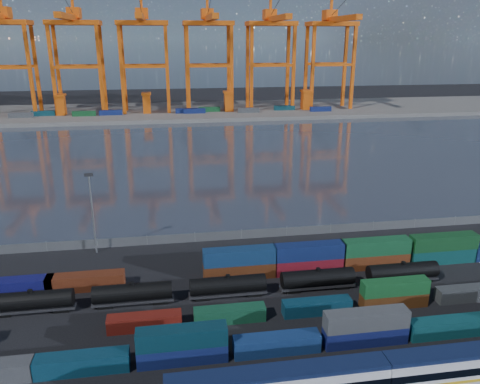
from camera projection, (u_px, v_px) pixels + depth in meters
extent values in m
plane|color=black|center=(269.00, 309.00, 74.54)|extent=(700.00, 700.00, 0.00)
plane|color=#2D3441|center=(208.00, 155.00, 173.05)|extent=(700.00, 700.00, 0.00)
cube|color=#514F4C|center=(192.00, 111.00, 271.26)|extent=(700.00, 70.00, 2.00)
cone|color=#1E2630|center=(434.00, 6.00, 1669.46)|extent=(840.00, 840.00, 300.00)
cube|color=#0F1837|center=(279.00, 372.00, 52.92)|extent=(25.90, 2.80, 0.52)
cube|color=#0D3247|center=(82.00, 363.00, 60.25)|extent=(11.98, 2.44, 2.60)
cube|color=#101C54|center=(183.00, 353.00, 62.15)|extent=(11.98, 2.44, 2.60)
cube|color=#0B2B39|center=(182.00, 337.00, 61.34)|extent=(11.98, 2.44, 2.60)
cube|color=navy|center=(277.00, 344.00, 64.05)|extent=(11.98, 2.44, 2.60)
cube|color=#101851|center=(365.00, 335.00, 65.94)|extent=(11.98, 2.44, 2.60)
cube|color=#46494C|center=(366.00, 319.00, 65.13)|extent=(11.98, 2.44, 2.60)
cube|color=#0E4349|center=(448.00, 327.00, 67.82)|extent=(11.98, 2.44, 2.60)
cube|color=maroon|center=(145.00, 322.00, 69.26)|extent=(10.91, 2.22, 2.36)
cube|color=#134A2E|center=(230.00, 314.00, 71.14)|extent=(10.91, 2.22, 2.36)
cube|color=#0D3144|center=(317.00, 307.00, 73.18)|extent=(10.91, 2.22, 2.36)
cube|color=#4D270F|center=(394.00, 300.00, 75.08)|extent=(10.91, 2.22, 2.36)
cube|color=#175727|center=(395.00, 287.00, 74.34)|extent=(10.91, 2.22, 2.36)
cube|color=#393C3D|center=(468.00, 293.00, 77.01)|extent=(10.91, 2.22, 2.36)
cube|color=#101154|center=(13.00, 287.00, 78.47)|extent=(13.06, 2.66, 2.83)
cube|color=#592411|center=(86.00, 282.00, 80.21)|extent=(13.06, 2.66, 2.83)
cube|color=#502410|center=(240.00, 270.00, 84.17)|extent=(13.06, 2.66, 2.83)
cube|color=navy|center=(240.00, 256.00, 83.28)|extent=(13.06, 2.66, 2.83)
cube|color=maroon|center=(309.00, 265.00, 86.08)|extent=(13.06, 2.66, 2.83)
cube|color=#101E52|center=(309.00, 251.00, 85.19)|extent=(13.06, 2.66, 2.83)
cube|color=#632C13|center=(374.00, 260.00, 87.97)|extent=(13.06, 2.66, 2.83)
cube|color=#16552E|center=(376.00, 246.00, 87.08)|extent=(13.06, 2.66, 2.83)
cube|color=#0D4444|center=(442.00, 255.00, 90.01)|extent=(13.06, 2.66, 2.83)
cube|color=#124620|center=(444.00, 242.00, 89.12)|extent=(13.06, 2.66, 2.83)
cylinder|color=black|center=(31.00, 300.00, 73.00)|extent=(12.59, 2.81, 2.81)
cylinder|color=black|center=(30.00, 291.00, 72.52)|extent=(0.77, 0.77, 0.48)
cube|color=black|center=(33.00, 309.00, 73.49)|extent=(13.07, 1.94, 0.39)
cube|color=black|center=(4.00, 313.00, 72.96)|extent=(2.42, 1.74, 0.58)
cube|color=black|center=(62.00, 309.00, 74.25)|extent=(2.42, 1.74, 0.58)
cylinder|color=black|center=(133.00, 292.00, 75.30)|extent=(12.59, 2.81, 2.81)
cylinder|color=black|center=(132.00, 284.00, 74.81)|extent=(0.77, 0.77, 0.48)
cube|color=black|center=(133.00, 301.00, 75.78)|extent=(13.07, 1.94, 0.39)
cube|color=black|center=(106.00, 305.00, 75.26)|extent=(2.42, 1.74, 0.58)
cube|color=black|center=(161.00, 300.00, 76.55)|extent=(2.42, 1.74, 0.58)
cylinder|color=black|center=(228.00, 285.00, 77.59)|extent=(12.59, 2.81, 2.81)
cylinder|color=black|center=(228.00, 276.00, 77.11)|extent=(0.77, 0.77, 0.48)
cube|color=black|center=(228.00, 293.00, 78.08)|extent=(13.07, 1.94, 0.39)
cube|color=black|center=(202.00, 297.00, 77.55)|extent=(2.42, 1.74, 0.58)
cube|color=black|center=(254.00, 293.00, 78.84)|extent=(2.42, 1.74, 0.58)
cylinder|color=black|center=(318.00, 278.00, 79.89)|extent=(12.59, 2.81, 2.81)
cylinder|color=black|center=(318.00, 270.00, 79.40)|extent=(0.77, 0.77, 0.48)
cube|color=black|center=(317.00, 286.00, 80.37)|extent=(13.07, 1.94, 0.39)
cube|color=black|center=(293.00, 290.00, 79.85)|extent=(2.42, 1.74, 0.58)
cube|color=black|center=(341.00, 286.00, 81.14)|extent=(2.42, 1.74, 0.58)
cylinder|color=black|center=(402.00, 271.00, 82.18)|extent=(12.59, 2.81, 2.81)
cylinder|color=black|center=(403.00, 263.00, 81.70)|extent=(0.77, 0.77, 0.48)
cube|color=black|center=(401.00, 279.00, 82.66)|extent=(13.07, 1.94, 0.39)
cube|color=black|center=(378.00, 283.00, 82.14)|extent=(2.42, 1.74, 0.58)
cube|color=black|center=(424.00, 279.00, 83.43)|extent=(2.42, 1.74, 0.58)
cube|color=#595B5E|center=(241.00, 235.00, 100.50)|extent=(160.00, 0.06, 2.00)
cylinder|color=slate|center=(47.00, 246.00, 94.55)|extent=(0.12, 0.12, 2.20)
cylinder|color=slate|center=(98.00, 243.00, 96.03)|extent=(0.12, 0.12, 2.20)
cylinder|color=slate|center=(147.00, 240.00, 97.51)|extent=(0.12, 0.12, 2.20)
cylinder|color=slate|center=(195.00, 237.00, 98.99)|extent=(0.12, 0.12, 2.20)
cylinder|color=slate|center=(241.00, 234.00, 100.47)|extent=(0.12, 0.12, 2.20)
cylinder|color=slate|center=(287.00, 231.00, 101.95)|extent=(0.12, 0.12, 2.20)
cylinder|color=slate|center=(331.00, 229.00, 103.43)|extent=(0.12, 0.12, 2.20)
cylinder|color=slate|center=(373.00, 226.00, 104.91)|extent=(0.12, 0.12, 2.20)
cylinder|color=slate|center=(415.00, 223.00, 106.39)|extent=(0.12, 0.12, 2.20)
cylinder|color=slate|center=(455.00, 221.00, 107.87)|extent=(0.12, 0.12, 2.20)
cylinder|color=slate|center=(93.00, 215.00, 91.99)|extent=(0.36, 0.36, 16.00)
cube|color=black|center=(89.00, 175.00, 89.40)|extent=(1.60, 0.40, 0.60)
cube|color=#DB550F|center=(30.00, 72.00, 240.83)|extent=(1.74, 1.74, 48.92)
cube|color=#DB550F|center=(37.00, 71.00, 253.07)|extent=(1.74, 1.74, 48.92)
cube|color=#DB550F|center=(5.00, 68.00, 238.29)|extent=(23.92, 1.52, 1.52)
cube|color=#DB550F|center=(13.00, 66.00, 250.53)|extent=(23.92, 1.52, 1.52)
cube|color=#DB550F|center=(2.00, 22.00, 237.53)|extent=(27.18, 15.22, 2.39)
cube|color=#DB550F|center=(3.00, 12.00, 240.08)|extent=(6.52, 8.70, 5.44)
cube|color=#DB550F|center=(53.00, 72.00, 242.47)|extent=(1.74, 1.74, 48.92)
cube|color=#DB550F|center=(58.00, 71.00, 254.71)|extent=(1.74, 1.74, 48.92)
cube|color=#DB550F|center=(100.00, 72.00, 246.01)|extent=(1.74, 1.74, 48.92)
cube|color=#DB550F|center=(103.00, 70.00, 258.25)|extent=(1.74, 1.74, 48.92)
cube|color=#DB550F|center=(76.00, 67.00, 243.47)|extent=(23.92, 1.52, 1.52)
cube|color=#DB550F|center=(80.00, 66.00, 255.71)|extent=(23.92, 1.52, 1.52)
cube|color=#DB550F|center=(74.00, 23.00, 242.71)|extent=(27.18, 15.22, 2.39)
cube|color=#DB550F|center=(68.00, 17.00, 229.79)|extent=(3.26, 52.18, 2.72)
cube|color=#DB550F|center=(74.00, 13.00, 245.26)|extent=(6.52, 8.70, 5.44)
cylinder|color=black|center=(66.00, 0.00, 224.96)|extent=(0.26, 44.74, 14.76)
cube|color=#DB550F|center=(122.00, 71.00, 247.65)|extent=(1.74, 1.74, 48.92)
cube|color=#DB550F|center=(124.00, 70.00, 259.89)|extent=(1.74, 1.74, 48.92)
cube|color=#DB550F|center=(167.00, 71.00, 251.19)|extent=(1.74, 1.74, 48.92)
cube|color=#DB550F|center=(167.00, 69.00, 263.43)|extent=(1.74, 1.74, 48.92)
cube|color=#DB550F|center=(144.00, 66.00, 248.65)|extent=(23.92, 1.52, 1.52)
cube|color=#DB550F|center=(145.00, 65.00, 260.89)|extent=(23.92, 1.52, 1.52)
cube|color=#DB550F|center=(142.00, 23.00, 247.89)|extent=(27.18, 15.22, 2.39)
cube|color=#DB550F|center=(141.00, 18.00, 234.97)|extent=(3.26, 52.18, 2.72)
cube|color=#DB550F|center=(142.00, 14.00, 250.44)|extent=(6.52, 8.70, 5.44)
cylinder|color=black|center=(140.00, 1.00, 230.14)|extent=(0.26, 44.74, 14.76)
cube|color=#DB550F|center=(188.00, 71.00, 252.83)|extent=(1.74, 1.74, 48.92)
cube|color=#DB550F|center=(187.00, 69.00, 265.07)|extent=(1.74, 1.74, 48.92)
cube|color=#DB550F|center=(232.00, 70.00, 256.37)|extent=(1.74, 1.74, 48.92)
cube|color=#DB550F|center=(229.00, 69.00, 268.61)|extent=(1.74, 1.74, 48.92)
cube|color=#DB550F|center=(210.00, 66.00, 253.83)|extent=(23.92, 1.52, 1.52)
cube|color=#DB550F|center=(208.00, 65.00, 266.07)|extent=(23.92, 1.52, 1.52)
cube|color=#DB550F|center=(208.00, 23.00, 253.07)|extent=(27.18, 15.22, 2.39)
cube|color=#DB550F|center=(210.00, 18.00, 240.15)|extent=(3.26, 52.18, 2.72)
cube|color=#DB550F|center=(207.00, 14.00, 255.62)|extent=(6.52, 8.70, 5.44)
cylinder|color=black|center=(210.00, 2.00, 235.32)|extent=(0.26, 44.74, 14.76)
cube|color=#DB550F|center=(252.00, 70.00, 258.01)|extent=(1.74, 1.74, 48.92)
cube|color=#DB550F|center=(248.00, 69.00, 270.25)|extent=(1.74, 1.74, 48.92)
cube|color=#DB550F|center=(294.00, 70.00, 261.55)|extent=(1.74, 1.74, 48.92)
cube|color=#DB550F|center=(288.00, 68.00, 273.79)|extent=(1.74, 1.74, 48.92)
cube|color=#DB550F|center=(273.00, 65.00, 259.01)|extent=(23.92, 1.52, 1.52)
cube|color=#DB550F|center=(268.00, 64.00, 271.25)|extent=(23.92, 1.52, 1.52)
cube|color=#DB550F|center=(271.00, 24.00, 258.25)|extent=(27.18, 15.22, 2.39)
cube|color=#DB550F|center=(277.00, 18.00, 245.33)|extent=(3.26, 52.18, 2.72)
cube|color=#DB550F|center=(270.00, 15.00, 260.80)|extent=(6.52, 8.70, 5.44)
cylinder|color=black|center=(278.00, 2.00, 240.50)|extent=(0.26, 44.74, 14.76)
cube|color=#DB550F|center=(313.00, 70.00, 263.19)|extent=(1.74, 1.74, 48.92)
cube|color=#DB550F|center=(306.00, 68.00, 275.43)|extent=(1.74, 1.74, 48.92)
cube|color=#DB550F|center=(353.00, 69.00, 266.73)|extent=(1.74, 1.74, 48.92)
cube|color=#DB550F|center=(345.00, 68.00, 278.97)|extent=(1.74, 1.74, 48.92)
cube|color=#DB550F|center=(333.00, 65.00, 264.19)|extent=(23.92, 1.52, 1.52)
cube|color=#DB550F|center=(326.00, 64.00, 276.43)|extent=(23.92, 1.52, 1.52)
cube|color=#DB550F|center=(332.00, 24.00, 263.43)|extent=(27.18, 15.22, 2.39)
cube|color=#DB550F|center=(340.00, 19.00, 250.51)|extent=(3.26, 52.18, 2.72)
cube|color=#DB550F|center=(330.00, 15.00, 265.98)|extent=(6.52, 8.70, 5.44)
cylinder|color=black|center=(343.00, 3.00, 245.68)|extent=(0.26, 44.74, 14.76)
cube|color=navy|center=(194.00, 111.00, 256.26)|extent=(12.00, 2.44, 2.60)
cube|color=navy|center=(320.00, 109.00, 263.20)|extent=(12.00, 2.44, 2.60)
cube|color=navy|center=(186.00, 111.00, 256.94)|extent=(12.00, 2.44, 2.60)
cube|color=#0C3842|center=(43.00, 113.00, 248.00)|extent=(12.00, 2.44, 2.60)
cube|color=#3F4244|center=(21.00, 115.00, 242.07)|extent=(12.00, 2.44, 2.60)
cube|color=#3F4244|center=(248.00, 110.00, 258.81)|extent=(12.00, 2.44, 2.60)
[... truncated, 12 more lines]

